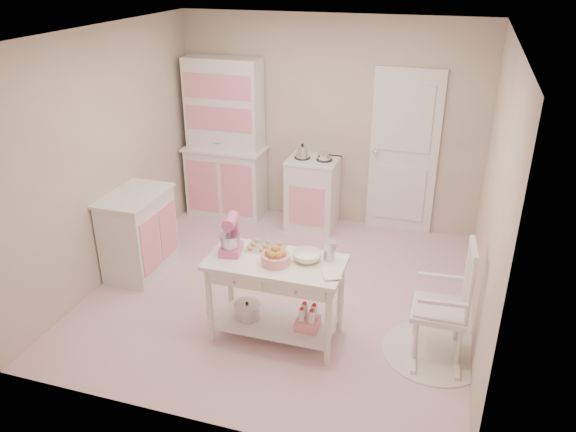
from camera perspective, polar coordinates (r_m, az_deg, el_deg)
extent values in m
plane|color=pink|center=(5.93, -0.53, -7.69)|extent=(3.80, 3.80, 0.00)
cube|color=white|center=(5.02, -0.66, 18.13)|extent=(3.80, 3.80, 0.04)
cube|color=beige|center=(7.08, 4.17, 9.37)|extent=(3.80, 0.04, 2.60)
cube|color=beige|center=(3.75, -9.53, -5.86)|extent=(3.80, 0.04, 2.60)
cube|color=beige|center=(6.16, -17.77, 5.81)|extent=(0.04, 3.80, 2.60)
cube|color=beige|center=(5.13, 20.08, 1.64)|extent=(0.04, 3.80, 2.60)
cube|color=white|center=(6.99, 11.68, 6.31)|extent=(0.82, 0.05, 2.04)
cube|color=white|center=(7.34, -6.48, 7.72)|extent=(1.06, 0.50, 2.08)
cube|color=white|center=(7.12, 2.51, 2.33)|extent=(0.62, 0.57, 0.92)
cube|color=white|center=(6.30, -14.95, -1.71)|extent=(0.54, 0.84, 0.92)
cylinder|color=white|center=(5.28, 14.59, -13.22)|extent=(0.92, 0.92, 0.01)
cube|color=white|center=(4.97, 15.27, -8.26)|extent=(0.54, 0.76, 1.10)
cube|color=white|center=(5.08, -1.25, -8.47)|extent=(1.20, 0.60, 0.80)
cube|color=#E25F97|center=(4.94, -5.86, -1.98)|extent=(0.24, 0.31, 0.34)
cube|color=silver|center=(5.06, -2.26, -3.25)|extent=(0.34, 0.24, 0.02)
cylinder|color=pink|center=(4.80, -1.26, -4.39)|extent=(0.25, 0.25, 0.09)
imported|color=white|center=(4.85, 1.93, -4.14)|extent=(0.25, 0.25, 0.08)
cylinder|color=silver|center=(4.86, 4.24, -3.53)|extent=(0.10, 0.10, 0.17)
imported|color=white|center=(4.66, 3.53, -5.94)|extent=(0.21, 0.24, 0.02)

